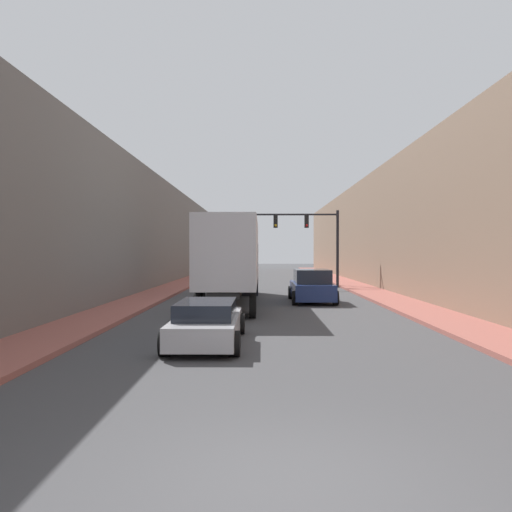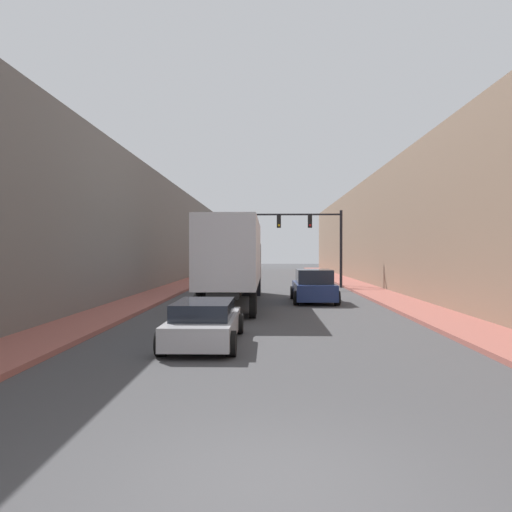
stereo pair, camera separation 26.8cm
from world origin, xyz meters
The scene contains 9 objects.
ground_plane centered at (0.00, 0.00, 0.00)m, with size 200.00×200.00×0.00m, color #424244.
sidewalk_right centered at (6.49, 30.00, 0.07)m, with size 2.27×80.00×0.15m.
sidewalk_left centered at (-6.49, 30.00, 0.07)m, with size 2.27×80.00×0.15m.
building_right centered at (10.63, 30.00, 4.16)m, with size 6.00×80.00×8.32m.
building_left centered at (-10.63, 30.00, 4.04)m, with size 6.00×80.00×8.07m.
semi_truck centered at (-1.72, 19.33, 2.29)m, with size 2.44×13.30×4.04m.
sedan_car centered at (-1.83, 8.52, 0.60)m, with size 1.99×4.70×1.22m.
suv_car centered at (2.29, 20.21, 0.79)m, with size 2.22×4.58×1.68m.
traffic_signal_gantry centered at (3.47, 30.58, 3.90)m, with size 6.82×0.35×5.57m.
Camera 1 is at (-0.32, -5.43, 2.59)m, focal length 35.00 mm.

